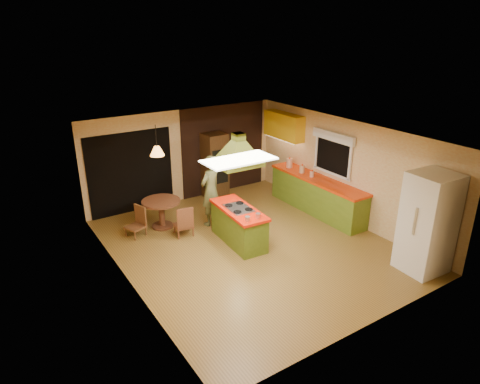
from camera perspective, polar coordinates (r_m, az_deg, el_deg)
ground at (r=9.54m, az=1.52°, el=-7.14°), size 6.50×6.50×0.00m
room_walls at (r=9.01m, az=1.60°, el=-0.15°), size 5.50×6.50×6.50m
ceiling_plane at (r=8.62m, az=1.68°, el=7.59°), size 6.50×6.50×0.00m
brick_panel at (r=12.22m, az=-2.17°, el=5.76°), size 2.64×0.03×2.50m
nook_opening at (r=11.19m, az=-14.32°, el=2.50°), size 2.20×0.03×2.10m
right_counter at (r=11.18m, az=10.19°, el=-0.40°), size 0.62×3.05×0.92m
upper_cabinets at (r=11.96m, az=5.86°, el=8.77°), size 0.34×1.40×0.70m
window_right at (r=10.80m, az=12.34°, el=5.99°), size 0.12×1.35×1.06m
fluor_panel at (r=7.08m, az=-0.14°, el=4.31°), size 1.20×0.60×0.03m
kitchen_island at (r=9.50m, az=-0.18°, el=-4.43°), size 0.76×1.66×0.83m
range_hood at (r=8.85m, az=-0.19°, el=6.33°), size 0.94×0.69×0.78m
man at (r=10.21m, az=-3.95°, el=0.20°), size 0.74×0.63×1.73m
refrigerator at (r=8.99m, az=23.77°, el=-3.82°), size 0.87×0.83×2.02m
wall_oven at (r=11.86m, az=-3.38°, el=3.53°), size 0.62×0.62×1.82m
dining_table at (r=10.34m, az=-10.44°, el=-2.19°), size 0.91×0.91×0.69m
chair_left at (r=10.09m, az=-13.82°, el=-3.89°), size 0.49×0.49×0.70m
chair_near at (r=9.93m, az=-7.59°, el=-3.73°), size 0.46×0.46×0.74m
pendant_lamp at (r=9.86m, az=-10.99°, el=5.39°), size 0.39×0.39×0.21m
canister_large at (r=11.71m, az=6.61°, el=3.85°), size 0.18×0.18×0.24m
canister_medium at (r=11.34m, az=8.27°, el=3.04°), size 0.18×0.18×0.19m
canister_small at (r=11.08m, az=9.57°, el=2.37°), size 0.12×0.12×0.14m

